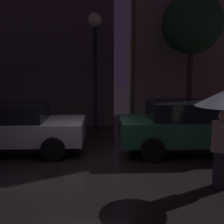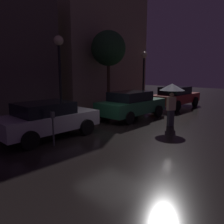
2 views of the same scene
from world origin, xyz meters
The scene contains 10 objects.
ground_plane centered at (0.00, 0.00, 0.00)m, with size 60.00×60.00×0.00m, color black.
building_facade_right centered at (5.59, 6.50, 4.93)m, with size 7.73×3.00×9.86m.
parked_car_silver centered at (-2.14, 1.41, 0.74)m, with size 3.96×1.99×1.40m.
parked_car_green centered at (3.01, 1.31, 0.79)m, with size 4.30×2.01×1.50m.
parked_car_red centered at (8.22, 1.38, 0.80)m, with size 4.55×1.92×1.51m.
pedestrian_with_umbrella centered at (2.88, -1.21, 1.66)m, with size 1.16×1.16×2.03m.
parking_meter centered at (-2.58, 0.26, 0.75)m, with size 0.12×0.10×1.21m.
street_lamp_near centered at (0.12, 3.90, 3.34)m, with size 0.51×0.51×4.42m.
street_lamp_far centered at (7.86, 4.04, 3.09)m, with size 0.49×0.49×4.11m.
street_tree centered at (3.63, 3.73, 3.99)m, with size 2.18×2.18×5.11m.
Camera 2 is at (-6.43, -6.29, 2.55)m, focal length 35.00 mm.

